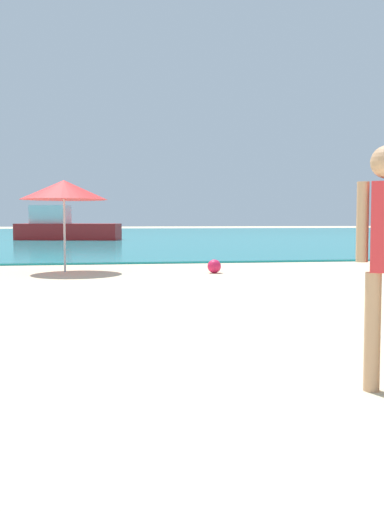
% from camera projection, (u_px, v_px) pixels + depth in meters
% --- Properties ---
extents(water, '(160.00, 60.00, 0.06)m').
position_uv_depth(water, '(111.00, 235.00, 45.06)').
color(water, teal).
rests_on(water, ground).
extents(boat_near, '(6.18, 3.17, 2.01)m').
position_uv_depth(boat_near, '(65.00, 228.00, 32.59)').
color(boat_near, red).
rests_on(boat_near, water).
extents(beach_ball, '(0.32, 0.32, 0.32)m').
position_uv_depth(beach_ball, '(214.00, 266.00, 12.95)').
color(beach_ball, '#E51E4C').
rests_on(beach_ball, ground).
extents(beach_umbrella, '(2.04, 2.04, 2.17)m').
position_uv_depth(beach_umbrella, '(64.00, 190.00, 13.14)').
color(beach_umbrella, '#B7B7BC').
rests_on(beach_umbrella, ground).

